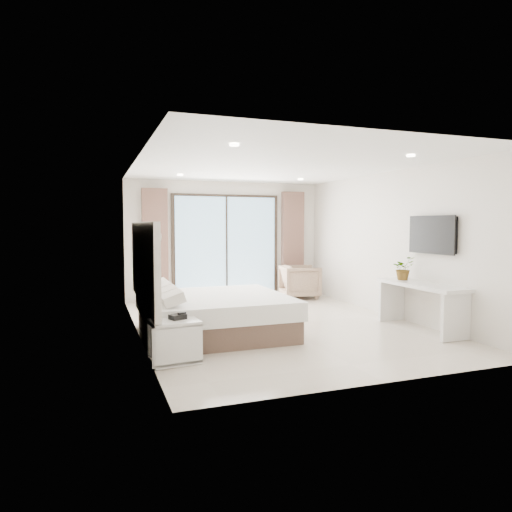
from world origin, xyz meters
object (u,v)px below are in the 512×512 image
Objects in this scene: bed at (213,314)px; armchair at (300,280)px; nightstand at (174,341)px; console_desk at (421,295)px.

armchair is (2.80, 2.77, 0.10)m from bed.
armchair is (3.61, 3.98, 0.15)m from nightstand.
armchair is at bearing 97.17° from console_desk.
bed is 2.61× the size of armchair.
console_desk is 2.01× the size of armchair.
armchair reaches higher than bed.
nightstand is 0.74× the size of armchair.
console_desk reaches higher than nightstand.
console_desk is at bearing -0.07° from nightstand.
armchair is (-0.45, 3.60, -0.15)m from console_desk.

